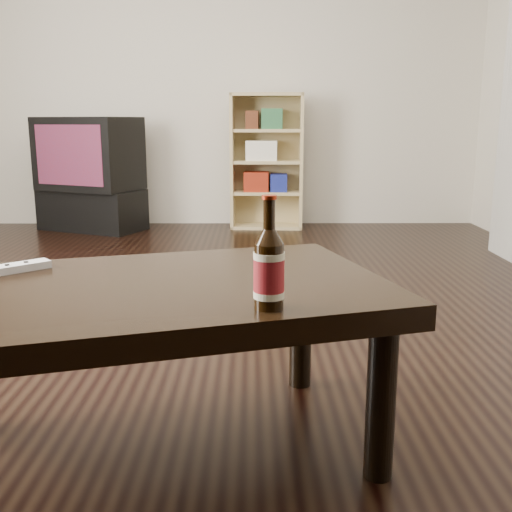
{
  "coord_description": "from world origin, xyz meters",
  "views": [
    {
      "loc": [
        0.47,
        -2.48,
        0.92
      ],
      "look_at": [
        0.48,
        -1.14,
        0.62
      ],
      "focal_mm": 42.0,
      "sensor_mm": 36.0,
      "label": 1
    }
  ],
  "objects_px": {
    "bookshelf": "(266,159)",
    "coffee_table": "(143,308)",
    "tv_stand": "(92,210)",
    "tv": "(89,154)",
    "beer_bottle": "(269,269)",
    "remote": "(15,268)"
  },
  "relations": [
    {
      "from": "remote",
      "to": "tv_stand",
      "type": "bearing_deg",
      "value": 149.75
    },
    {
      "from": "beer_bottle",
      "to": "tv",
      "type": "bearing_deg",
      "value": 110.5
    },
    {
      "from": "tv_stand",
      "to": "bookshelf",
      "type": "height_order",
      "value": "bookshelf"
    },
    {
      "from": "tv",
      "to": "bookshelf",
      "type": "relative_size",
      "value": 0.82
    },
    {
      "from": "tv_stand",
      "to": "remote",
      "type": "distance_m",
      "value": 3.55
    },
    {
      "from": "beer_bottle",
      "to": "remote",
      "type": "relative_size",
      "value": 1.44
    },
    {
      "from": "bookshelf",
      "to": "coffee_table",
      "type": "relative_size",
      "value": 0.78
    },
    {
      "from": "tv",
      "to": "beer_bottle",
      "type": "relative_size",
      "value": 3.58
    },
    {
      "from": "beer_bottle",
      "to": "tv_stand",
      "type": "bearing_deg",
      "value": 110.49
    },
    {
      "from": "tv",
      "to": "beer_bottle",
      "type": "distance_m",
      "value": 4.08
    },
    {
      "from": "tv",
      "to": "remote",
      "type": "bearing_deg",
      "value": -54.18
    },
    {
      "from": "coffee_table",
      "to": "remote",
      "type": "bearing_deg",
      "value": 159.82
    },
    {
      "from": "tv",
      "to": "remote",
      "type": "distance_m",
      "value": 3.54
    },
    {
      "from": "tv_stand",
      "to": "bookshelf",
      "type": "bearing_deg",
      "value": 28.67
    },
    {
      "from": "tv",
      "to": "remote",
      "type": "relative_size",
      "value": 5.14
    },
    {
      "from": "tv",
      "to": "coffee_table",
      "type": "bearing_deg",
      "value": -48.74
    },
    {
      "from": "coffee_table",
      "to": "remote",
      "type": "xyz_separation_m",
      "value": [
        -0.39,
        0.14,
        0.08
      ]
    },
    {
      "from": "tv_stand",
      "to": "bookshelf",
      "type": "xyz_separation_m",
      "value": [
        1.51,
        0.11,
        0.43
      ]
    },
    {
      "from": "tv_stand",
      "to": "beer_bottle",
      "type": "distance_m",
      "value": 4.1
    },
    {
      "from": "coffee_table",
      "to": "remote",
      "type": "distance_m",
      "value": 0.43
    },
    {
      "from": "remote",
      "to": "tv",
      "type": "bearing_deg",
      "value": 149.76
    },
    {
      "from": "tv_stand",
      "to": "tv",
      "type": "height_order",
      "value": "tv"
    }
  ]
}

